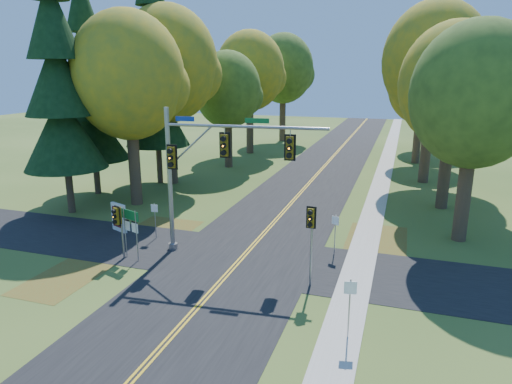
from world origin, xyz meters
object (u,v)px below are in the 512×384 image
(traffic_mast, at_px, (206,162))
(east_signal_pole, at_px, (311,226))
(route_sign_cluster, at_px, (130,224))
(info_kiosk, at_px, (119,218))

(traffic_mast, relative_size, east_signal_pole, 2.21)
(traffic_mast, xyz_separation_m, route_sign_cluster, (-3.58, -2.08, -3.18))
(info_kiosk, bearing_deg, route_sign_cluster, -25.75)
(east_signal_pole, bearing_deg, info_kiosk, 166.53)
(east_signal_pole, distance_m, info_kiosk, 13.76)
(east_signal_pole, xyz_separation_m, route_sign_cluster, (-9.79, 0.30, -1.04))
(traffic_mast, distance_m, info_kiosk, 8.18)
(traffic_mast, bearing_deg, info_kiosk, 163.14)
(traffic_mast, xyz_separation_m, east_signal_pole, (6.21, -2.38, -2.14))
(traffic_mast, xyz_separation_m, info_kiosk, (-6.83, 1.46, -4.26))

